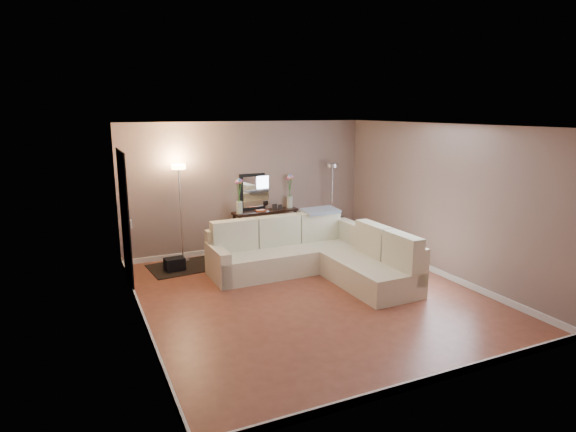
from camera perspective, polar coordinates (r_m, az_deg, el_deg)
name	(u,v)px	position (r m, az deg, el deg)	size (l,w,h in m)	color
floor	(309,295)	(7.58, 2.54, -9.38)	(5.00, 5.50, 0.01)	brown
ceiling	(311,125)	(7.04, 2.75, 10.74)	(5.00, 5.50, 0.01)	white
wall_back	(248,187)	(9.70, -4.82, 3.44)	(5.00, 0.02, 2.60)	gray
wall_front	(438,267)	(4.99, 17.31, -5.82)	(5.00, 0.02, 2.60)	gray
wall_left	(136,231)	(6.48, -17.54, -1.66)	(0.02, 5.50, 2.60)	gray
wall_right	(441,201)	(8.62, 17.67, 1.75)	(0.02, 5.50, 2.60)	gray
baseboard_back	(249,247)	(9.95, -4.64, -3.71)	(5.00, 0.03, 0.10)	white
baseboard_front	(428,380)	(5.52, 16.25, -18.18)	(5.00, 0.03, 0.10)	white
baseboard_left	(145,321)	(6.88, -16.63, -11.79)	(0.03, 5.50, 0.10)	white
baseboard_right	(435,270)	(8.91, 17.02, -6.18)	(0.03, 5.50, 0.10)	white
doorway	(125,219)	(8.17, -18.77, -0.32)	(0.02, 1.20, 2.20)	black
switch_plate	(131,224)	(7.33, -18.11, -0.90)	(0.02, 0.08, 0.12)	white
sectional_sofa	(315,255)	(8.38, 3.20, -4.62)	(2.76, 2.62, 0.96)	beige
throw_blanket	(320,211)	(9.02, 3.85, 0.64)	(0.69, 0.40, 0.05)	#7D8CA2
console_table	(262,228)	(9.77, -3.12, -1.45)	(1.37, 0.49, 0.83)	black
leaning_mirror	(261,191)	(9.81, -3.19, 2.97)	(0.95, 0.13, 0.74)	black
table_decor	(266,210)	(9.69, -2.62, 0.77)	(0.58, 0.14, 0.13)	#CC4F24
flower_vase_left	(239,199)	(9.43, -5.80, 2.04)	(0.16, 0.14, 0.71)	silver
flower_vase_right	(290,194)	(9.94, 0.20, 2.64)	(0.16, 0.14, 0.71)	silver
floor_lamp_lit	(180,194)	(9.08, -12.70, 2.57)	(0.29, 0.29, 1.84)	silver
floor_lamp_unlit	(332,187)	(10.18, 5.26, 3.40)	(0.24, 0.24, 1.73)	silver
charcoal_rug	(184,267)	(9.04, -12.23, -5.92)	(1.20, 0.90, 0.02)	black
black_bag	(175,264)	(8.86, -13.29, -5.56)	(0.34, 0.24, 0.22)	black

